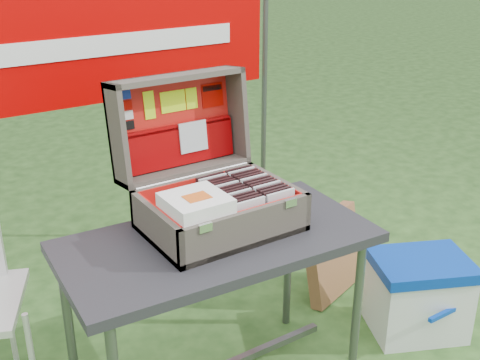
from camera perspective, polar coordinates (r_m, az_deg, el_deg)
table at (r=2.47m, az=-2.02°, el=-13.00°), size 1.21×0.66×0.74m
table_top at (r=2.28m, az=-2.14°, el=-5.88°), size 1.21×0.66×0.04m
table_leg_fr at (r=2.60m, az=11.03°, el=-11.92°), size 0.04×0.04×0.70m
table_leg_bl at (r=2.49m, az=-15.77°, el=-14.18°), size 0.04×0.04×0.70m
table_leg_br at (r=2.90m, az=4.58°, el=-7.66°), size 0.04×0.04×0.70m
suitcase at (r=2.27m, az=-2.75°, el=2.06°), size 0.56×0.56×0.54m
suitcase_base_bottom at (r=2.33m, az=-1.88°, el=-4.37°), size 0.56×0.40×0.02m
suitcase_base_wall_front at (r=2.16m, az=0.76°, el=-4.76°), size 0.56×0.02×0.15m
suitcase_base_wall_back at (r=2.45m, az=-4.23°, el=-1.32°), size 0.56×0.02×0.15m
suitcase_base_wall_left at (r=2.19m, az=-7.98°, el=-4.59°), size 0.02×0.40×0.15m
suitcase_base_wall_right at (r=2.44m, az=3.53°, el=-1.42°), size 0.02×0.40×0.15m
suitcase_liner_floor at (r=2.32m, az=-1.88°, el=-4.06°), size 0.52×0.36×0.01m
suitcase_latch_left at (r=2.04m, az=-3.31°, el=-4.53°), size 0.05×0.01×0.03m
suitcase_latch_right at (r=2.22m, az=4.81°, el=-2.17°), size 0.05×0.01×0.03m
suitcase_hinge at (r=2.43m, az=-4.41°, el=0.40°), size 0.51×0.02×0.02m
suitcase_lid_back at (r=2.51m, az=-6.37°, el=5.45°), size 0.56×0.07×0.40m
suitcase_lid_rim_far at (r=2.42m, az=-6.12°, el=9.67°), size 0.56×0.15×0.04m
suitcase_lid_rim_near at (r=2.49m, az=-5.26°, el=0.99°), size 0.56×0.15×0.04m
suitcase_lid_rim_left at (r=2.34m, az=-11.55°, el=4.10°), size 0.02×0.20×0.42m
suitcase_lid_rim_right at (r=2.58m, az=-0.34°, el=6.28°), size 0.02×0.20×0.42m
suitcase_lid_liner at (r=2.49m, az=-6.22°, el=5.41°), size 0.52×0.05×0.35m
suitcase_liner_wall_front at (r=2.16m, az=0.55°, el=-4.36°), size 0.52×0.01×0.13m
suitcase_liner_wall_back at (r=2.44m, az=-4.07°, el=-1.20°), size 0.52×0.01×0.13m
suitcase_liner_wall_left at (r=2.19m, az=-7.66°, el=-4.25°), size 0.01×0.36×0.13m
suitcase_liner_wall_right at (r=2.43m, az=3.27°, el=-1.26°), size 0.01×0.36×0.13m
suitcase_lid_pocket at (r=2.50m, az=-5.81°, el=3.26°), size 0.50×0.05×0.16m
suitcase_pocket_edge at (r=2.47m, az=-5.93°, el=5.04°), size 0.49×0.02×0.02m
suitcase_pocket_cd at (r=2.50m, az=-4.46°, el=4.12°), size 0.13×0.03×0.13m
lid_sticker_cc_a at (r=2.38m, az=-10.95°, el=7.91°), size 0.06×0.01×0.03m
lid_sticker_cc_b at (r=2.39m, az=-10.83°, el=6.97°), size 0.06×0.01×0.03m
lid_sticker_cc_c at (r=2.40m, az=-10.71°, el=6.03°), size 0.06×0.01×0.03m
lid_sticker_cc_d at (r=2.40m, az=-10.60°, el=5.10°), size 0.06×0.01×0.03m
lid_card_neon_tall at (r=2.43m, az=-8.59°, el=7.02°), size 0.05×0.02×0.11m
lid_card_neon_main at (r=2.47m, az=-6.36°, el=7.42°), size 0.11×0.01×0.09m
lid_card_neon_small at (r=2.51m, az=-4.62°, el=7.72°), size 0.05×0.01×0.09m
lid_sticker_band at (r=2.56m, az=-2.63°, el=8.06°), size 0.10×0.02×0.10m
lid_sticker_band_bar at (r=2.56m, az=-2.68°, el=8.72°), size 0.09×0.01×0.02m
cd_left_0 at (r=2.19m, az=1.00°, el=-3.61°), size 0.12×0.01×0.14m
cd_left_1 at (r=2.21m, az=0.67°, el=-3.40°), size 0.12×0.01×0.14m
cd_left_2 at (r=2.23m, az=0.35°, el=-3.19°), size 0.12×0.01×0.14m
cd_left_3 at (r=2.24m, az=0.04°, el=-2.98°), size 0.12×0.01×0.14m
cd_left_4 at (r=2.26m, az=-0.27°, el=-2.78°), size 0.12×0.01×0.14m
cd_left_5 at (r=2.28m, az=-0.57°, el=-2.57°), size 0.12×0.01×0.14m
cd_left_6 at (r=2.29m, az=-0.88°, el=-2.38°), size 0.12×0.01×0.14m
cd_left_7 at (r=2.31m, az=-1.17°, el=-2.18°), size 0.12×0.01×0.14m
cd_left_8 at (r=2.33m, az=-1.46°, el=-1.99°), size 0.12×0.01×0.14m
cd_left_9 at (r=2.34m, az=-1.75°, el=-1.80°), size 0.12×0.01×0.14m
cd_left_10 at (r=2.36m, az=-2.03°, el=-1.61°), size 0.12×0.01×0.14m
cd_left_11 at (r=2.38m, az=-2.31°, el=-1.43°), size 0.12×0.01×0.14m
cd_left_12 at (r=2.40m, az=-2.58°, el=-1.25°), size 0.12×0.01×0.14m
cd_left_13 at (r=2.41m, az=-2.86°, el=-1.07°), size 0.12×0.01×0.14m
cd_right_0 at (r=2.26m, az=3.85°, el=-2.76°), size 0.12×0.01×0.14m
cd_right_1 at (r=2.28m, az=3.51°, el=-2.56°), size 0.12×0.01×0.14m
cd_right_2 at (r=2.30m, az=3.18°, el=-2.37°), size 0.12×0.01×0.14m
cd_right_3 at (r=2.31m, az=2.86°, el=-2.17°), size 0.12×0.01×0.14m
cd_right_4 at (r=2.33m, az=2.54°, el=-1.98°), size 0.12×0.01×0.14m
cd_right_5 at (r=2.34m, az=2.22°, el=-1.79°), size 0.12×0.01×0.14m
cd_right_6 at (r=2.36m, az=1.91°, el=-1.61°), size 0.12×0.01×0.14m
cd_right_7 at (r=2.38m, az=1.60°, el=-1.42°), size 0.12×0.01×0.14m
cd_right_8 at (r=2.39m, az=1.30°, el=-1.24°), size 0.12×0.01×0.14m
cd_right_9 at (r=2.41m, az=1.00°, el=-1.06°), size 0.12×0.01×0.14m
cd_right_10 at (r=2.43m, az=0.71°, el=-0.89°), size 0.12×0.01×0.14m
cd_right_11 at (r=2.44m, az=0.42°, el=-0.71°), size 0.12×0.01×0.14m
cd_right_12 at (r=2.46m, az=0.13°, el=-0.54°), size 0.12×0.01×0.14m
cd_right_13 at (r=2.48m, az=-0.15°, el=-0.37°), size 0.12×0.01×0.14m
songbook_0 at (r=2.14m, az=-4.20°, el=-2.71°), size 0.21×0.21×0.00m
songbook_1 at (r=2.14m, az=-4.20°, el=-2.59°), size 0.21×0.21×0.00m
songbook_2 at (r=2.14m, az=-4.21°, el=-2.46°), size 0.21×0.21×0.00m
songbook_3 at (r=2.14m, az=-4.21°, el=-2.34°), size 0.21×0.21×0.00m
songbook_4 at (r=2.14m, az=-4.21°, el=-2.22°), size 0.21×0.21×0.00m
songbook_5 at (r=2.13m, az=-4.22°, el=-2.10°), size 0.21×0.21×0.00m
songbook_6 at (r=2.13m, az=-4.22°, el=-1.98°), size 0.21×0.21×0.00m
songbook_7 at (r=2.13m, az=-4.23°, el=-1.86°), size 0.21×0.21×0.00m
songbook_8 at (r=2.13m, az=-4.23°, el=-1.73°), size 0.21×0.21×0.00m
songbook_9 at (r=2.12m, az=-4.23°, el=-1.61°), size 0.21×0.21×0.00m
songbook_graphic at (r=2.12m, az=-4.10°, el=-1.60°), size 0.09×0.07×0.00m
cooler at (r=3.04m, az=16.54°, el=-10.44°), size 0.54×0.49×0.39m
cooler_body at (r=3.05m, az=16.48°, el=-10.85°), size 0.52×0.46×0.34m
cooler_lid at (r=2.95m, az=16.90°, el=-7.68°), size 0.54×0.49×0.05m
cooler_handle at (r=2.94m, az=19.24°, el=-11.65°), size 0.26×0.02×0.02m
chair_leg_br at (r=2.86m, az=-21.03°, el=-12.21°), size 0.02×0.02×0.49m
cardboard_box at (r=3.23m, az=8.82°, el=-6.95°), size 0.45×0.27×0.45m
banner_post_right at (r=3.54m, az=2.29°, el=6.96°), size 0.03×0.03×1.70m
banner at (r=3.02m, az=-11.03°, el=12.62°), size 1.60×0.02×0.55m
banner_text at (r=3.01m, az=-10.94°, el=12.59°), size 1.20×0.00×0.10m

